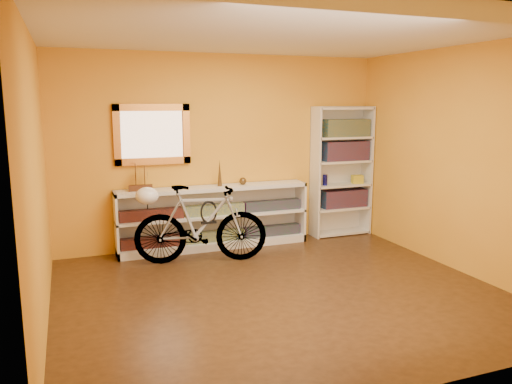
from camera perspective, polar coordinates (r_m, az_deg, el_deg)
name	(u,v)px	position (r m, az deg, el deg)	size (l,w,h in m)	color
floor	(280,293)	(5.37, 2.69, -11.34)	(4.50, 4.00, 0.01)	#321C0D
ceiling	(282,34)	(5.03, 2.95, 17.48)	(4.50, 4.00, 0.01)	silver
back_wall	(222,151)	(6.91, -3.84, 4.66)	(4.50, 0.01, 2.60)	orange
left_wall	(36,182)	(4.63, -23.69, 1.07)	(0.01, 4.00, 2.60)	orange
right_wall	(459,160)	(6.28, 22.07, 3.37)	(0.01, 4.00, 2.60)	orange
gilt_mirror	(152,135)	(6.64, -11.68, 6.41)	(0.98, 0.06, 0.78)	#94541A
wall_socket	(282,221)	(7.38, 3.02, -3.26)	(0.09, 0.01, 0.09)	silver
console_unit	(214,217)	(6.82, -4.77, -2.88)	(2.60, 0.35, 0.85)	silver
cd_row_lower	(215,236)	(6.87, -4.69, -4.99)	(2.50, 0.13, 0.14)	black
cd_row_upper	(214,210)	(6.78, -4.74, -2.01)	(2.50, 0.13, 0.14)	navy
model_ship	(140,177)	(6.52, -13.01, 1.65)	(0.30, 0.11, 0.35)	#442313
toy_car	(178,188)	(6.63, -8.80, 0.40)	(0.00, 0.00, 0.00)	black
bronze_ornament	(220,173)	(6.73, -4.15, 2.18)	(0.06, 0.06, 0.36)	#523B1C
decorative_orb	(243,181)	(6.85, -1.50, 1.25)	(0.10, 0.10, 0.10)	#523B1C
bookcase	(341,172)	(7.52, 9.68, 2.30)	(0.90, 0.30, 1.90)	silver
book_row_a	(344,198)	(7.61, 9.91, -0.71)	(0.70, 0.22, 0.26)	maroon
book_row_b	(345,151)	(7.51, 10.08, 4.62)	(0.70, 0.22, 0.28)	maroon
book_row_c	(346,128)	(7.48, 10.16, 7.17)	(0.70, 0.22, 0.25)	#1B4F61
travel_mug	(325,180)	(7.38, 7.83, 1.37)	(0.07, 0.07, 0.16)	#151796
red_tin	(330,131)	(7.39, 8.35, 6.85)	(0.13, 0.13, 0.16)	maroon
yellow_bag	(357,179)	(7.63, 11.42, 1.42)	(0.16, 0.11, 0.12)	gold
bicycle	(201,224)	(6.21, -6.26, -3.63)	(1.66, 0.43, 0.98)	silver
helmet	(147,196)	(6.14, -12.25, -0.42)	(0.28, 0.27, 0.21)	white
u_lock	(209,212)	(6.18, -5.39, -2.28)	(0.21, 0.21, 0.02)	black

